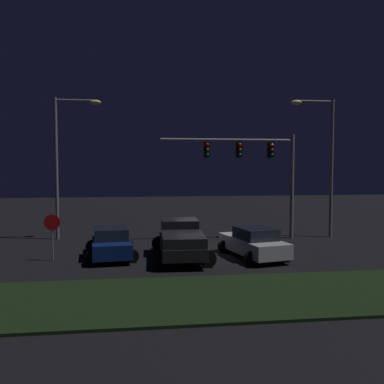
{
  "coord_description": "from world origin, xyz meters",
  "views": [
    {
      "loc": [
        -3.46,
        -22.35,
        4.55
      ],
      "look_at": [
        -0.47,
        0.27,
        3.13
      ],
      "focal_mm": 39.93,
      "sensor_mm": 36.0,
      "label": 1
    }
  ],
  "objects_px": {
    "street_lamp_left": "(65,151)",
    "car_sedan_far": "(111,243)",
    "car_sedan": "(254,243)",
    "street_lamp_right": "(324,151)",
    "pickup_truck": "(181,238)",
    "traffic_signal_gantry": "(254,160)",
    "stop_sign": "(52,228)"
  },
  "relations": [
    {
      "from": "car_sedan_far",
      "to": "street_lamp_left",
      "type": "xyz_separation_m",
      "value": [
        -3.01,
        5.76,
        4.7
      ]
    },
    {
      "from": "car_sedan",
      "to": "street_lamp_right",
      "type": "relative_size",
      "value": 0.54
    },
    {
      "from": "car_sedan_far",
      "to": "stop_sign",
      "type": "distance_m",
      "value": 2.87
    },
    {
      "from": "car_sedan_far",
      "to": "street_lamp_left",
      "type": "height_order",
      "value": "street_lamp_left"
    },
    {
      "from": "street_lamp_right",
      "to": "stop_sign",
      "type": "height_order",
      "value": "street_lamp_right"
    },
    {
      "from": "traffic_signal_gantry",
      "to": "car_sedan_far",
      "type": "bearing_deg",
      "value": -153.25
    },
    {
      "from": "car_sedan_far",
      "to": "car_sedan",
      "type": "bearing_deg",
      "value": -103.62
    },
    {
      "from": "stop_sign",
      "to": "pickup_truck",
      "type": "bearing_deg",
      "value": -1.9
    },
    {
      "from": "traffic_signal_gantry",
      "to": "street_lamp_left",
      "type": "xyz_separation_m",
      "value": [
        -11.49,
        1.49,
        0.54
      ]
    },
    {
      "from": "pickup_truck",
      "to": "car_sedan_far",
      "type": "xyz_separation_m",
      "value": [
        -3.43,
        0.6,
        -0.26
      ]
    },
    {
      "from": "traffic_signal_gantry",
      "to": "stop_sign",
      "type": "xyz_separation_m",
      "value": [
        -11.2,
        -4.67,
        -3.34
      ]
    },
    {
      "from": "pickup_truck",
      "to": "traffic_signal_gantry",
      "type": "bearing_deg",
      "value": -44.11
    },
    {
      "from": "pickup_truck",
      "to": "car_sedan",
      "type": "bearing_deg",
      "value": -93.97
    },
    {
      "from": "pickup_truck",
      "to": "street_lamp_right",
      "type": "relative_size",
      "value": 0.63
    },
    {
      "from": "pickup_truck",
      "to": "stop_sign",
      "type": "relative_size",
      "value": 2.45
    },
    {
      "from": "traffic_signal_gantry",
      "to": "pickup_truck",
      "type": "bearing_deg",
      "value": -136.01
    },
    {
      "from": "car_sedan",
      "to": "traffic_signal_gantry",
      "type": "distance_m",
      "value": 6.86
    },
    {
      "from": "traffic_signal_gantry",
      "to": "stop_sign",
      "type": "bearing_deg",
      "value": -157.34
    },
    {
      "from": "car_sedan_far",
      "to": "stop_sign",
      "type": "xyz_separation_m",
      "value": [
        -2.72,
        -0.4,
        0.82
      ]
    },
    {
      "from": "traffic_signal_gantry",
      "to": "street_lamp_right",
      "type": "height_order",
      "value": "street_lamp_right"
    },
    {
      "from": "car_sedan",
      "to": "street_lamp_right",
      "type": "bearing_deg",
      "value": -60.6
    },
    {
      "from": "car_sedan",
      "to": "stop_sign",
      "type": "bearing_deg",
      "value": 74.34
    },
    {
      "from": "stop_sign",
      "to": "car_sedan",
      "type": "bearing_deg",
      "value": -3.37
    },
    {
      "from": "street_lamp_right",
      "to": "stop_sign",
      "type": "bearing_deg",
      "value": -163.15
    },
    {
      "from": "car_sedan",
      "to": "street_lamp_left",
      "type": "height_order",
      "value": "street_lamp_left"
    },
    {
      "from": "traffic_signal_gantry",
      "to": "street_lamp_left",
      "type": "relative_size",
      "value": 0.96
    },
    {
      "from": "car_sedan",
      "to": "pickup_truck",
      "type": "bearing_deg",
      "value": 71.83
    },
    {
      "from": "car_sedan_far",
      "to": "pickup_truck",
      "type": "bearing_deg",
      "value": -105.71
    },
    {
      "from": "street_lamp_left",
      "to": "car_sedan_far",
      "type": "bearing_deg",
      "value": -62.4
    },
    {
      "from": "street_lamp_right",
      "to": "street_lamp_left",
      "type": "bearing_deg",
      "value": 174.98
    },
    {
      "from": "car_sedan",
      "to": "traffic_signal_gantry",
      "type": "height_order",
      "value": "traffic_signal_gantry"
    },
    {
      "from": "street_lamp_right",
      "to": "car_sedan_far",
      "type": "bearing_deg",
      "value": -161.46
    }
  ]
}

